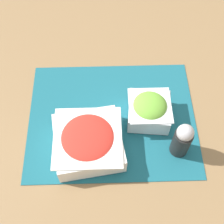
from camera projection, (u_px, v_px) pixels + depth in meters
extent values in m
plane|color=olive|center=(112.00, 118.00, 0.89)|extent=(3.00, 3.00, 0.00)
cube|color=#195B6B|center=(112.00, 118.00, 0.88)|extent=(0.47, 0.38, 0.00)
cube|color=white|center=(149.00, 111.00, 0.86)|extent=(0.12, 0.12, 0.06)
cube|color=white|center=(150.00, 105.00, 0.84)|extent=(0.11, 0.11, 0.00)
ellipsoid|color=#6BAD38|center=(150.00, 105.00, 0.84)|extent=(0.09, 0.09, 0.04)
cube|color=white|center=(88.00, 143.00, 0.81)|extent=(0.19, 0.19, 0.06)
cube|color=white|center=(88.00, 137.00, 0.78)|extent=(0.17, 0.17, 0.00)
ellipsoid|color=red|center=(88.00, 138.00, 0.79)|extent=(0.14, 0.14, 0.03)
cylinder|color=black|center=(181.00, 142.00, 0.79)|extent=(0.05, 0.05, 0.08)
sphere|color=#B2B2B7|center=(185.00, 133.00, 0.75)|extent=(0.04, 0.04, 0.04)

